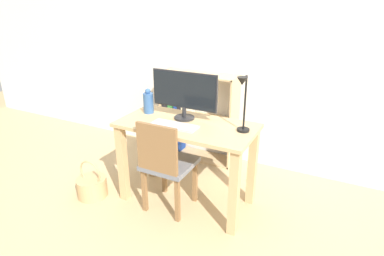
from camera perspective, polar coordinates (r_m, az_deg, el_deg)
name	(u,v)px	position (r m, az deg, el deg)	size (l,w,h in m)	color
ground_plane	(187,200)	(3.05, -0.87, -12.60)	(10.00, 10.00, 0.00)	tan
wall_back	(232,43)	(3.46, 7.06, 14.73)	(8.00, 0.05, 2.60)	silver
desk	(187,142)	(2.76, -0.94, -2.55)	(1.16, 0.58, 0.76)	tan
monitor	(184,92)	(2.73, -1.39, 6.42)	(0.60, 0.18, 0.41)	#232326
keyboard	(174,125)	(2.64, -3.16, 0.45)	(0.40, 0.14, 0.02)	#B2B2B7
vase	(148,102)	(2.94, -7.77, 4.57)	(0.09, 0.09, 0.23)	#33598C
desk_lamp	(243,99)	(2.43, 9.06, 5.09)	(0.10, 0.19, 0.46)	black
chair	(166,163)	(2.70, -4.68, -6.17)	(0.40, 0.40, 0.85)	slate
bookshelf	(185,114)	(3.68, -1.23, 2.48)	(0.86, 0.28, 0.99)	tan
basket	(92,186)	(3.20, -17.37, -9.84)	(0.28, 0.28, 0.37)	tan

